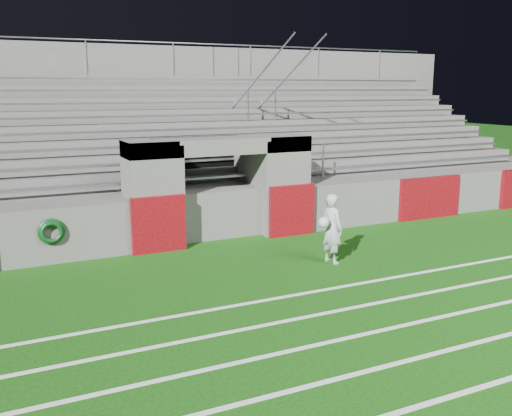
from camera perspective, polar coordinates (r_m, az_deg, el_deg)
ground at (r=11.83m, az=2.94°, el=-6.92°), size 90.00×90.00×0.00m
field_markings at (r=8.18m, az=20.79°, el=-16.66°), size 28.00×8.09×0.01m
stadium_structure at (r=18.73m, az=-8.83°, el=4.61°), size 26.00×8.48×5.42m
goalkeeper_with_ball at (r=12.69m, az=7.58°, el=-2.01°), size 0.64×0.62×1.56m
hose_coil at (r=13.16m, az=-19.78°, el=-2.25°), size 0.58×0.15×0.58m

